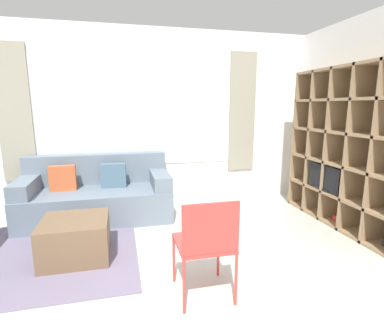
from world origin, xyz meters
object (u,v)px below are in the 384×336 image
Objects in this scene: couch_main at (97,196)px; folding_chair at (206,240)px; ottoman at (76,239)px; shelving_unit at (350,149)px.

folding_chair is at bearing -65.43° from couch_main.
folding_chair reaches higher than ottoman.
couch_main is 2.35m from folding_chair.
couch_main reaches higher than ottoman.
shelving_unit is at bearing -17.42° from couch_main.
folding_chair is at bearing -41.08° from ottoman.
folding_chair is (0.97, -2.13, 0.20)m from couch_main.
shelving_unit reaches higher than couch_main.
ottoman is 0.76× the size of folding_chair.
couch_main is 2.31× the size of folding_chair.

